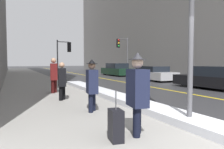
{
  "coord_description": "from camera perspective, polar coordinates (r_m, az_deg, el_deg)",
  "views": [
    {
      "loc": [
        -3.5,
        -2.68,
        1.47
      ],
      "look_at": [
        -0.4,
        4.0,
        1.05
      ],
      "focal_mm": 35.0,
      "sensor_mm": 36.0,
      "label": 1
    }
  ],
  "objects": [
    {
      "name": "pedestrian_in_fedora",
      "position": [
        4.37,
        6.57,
        -4.2
      ],
      "size": [
        0.37,
        0.74,
        1.66
      ],
      "rotation": [
        0.0,
        0.0,
        -1.72
      ],
      "color": "black",
      "rests_on": "ground"
    },
    {
      "name": "pedestrian_trailing",
      "position": [
        8.56,
        -12.93,
        -1.24
      ],
      "size": [
        0.34,
        0.51,
        1.46
      ],
      "rotation": [
        0.0,
        0.0,
        -1.72
      ],
      "color": "black",
      "rests_on": "ground"
    },
    {
      "name": "building_facade_right",
      "position": [
        30.67,
        9.0,
        17.73
      ],
      "size": [
        6.0,
        36.0,
        18.29
      ],
      "color": "slate",
      "rests_on": "ground"
    },
    {
      "name": "traffic_light_far",
      "position": [
        22.81,
        2.61,
        6.87
      ],
      "size": [
        1.31,
        0.32,
        4.01
      ],
      "rotation": [
        0.0,
        0.0,
        3.16
      ],
      "color": "#515156",
      "rests_on": "ground"
    },
    {
      "name": "road_centre_stripe",
      "position": [
        19.27,
        -1.91,
        -1.1
      ],
      "size": [
        0.16,
        80.0,
        0.0
      ],
      "color": "gold",
      "rests_on": "ground"
    },
    {
      "name": "traffic_light_near",
      "position": [
        20.43,
        -12.19,
        6.03
      ],
      "size": [
        1.31,
        0.37,
        3.44
      ],
      "rotation": [
        0.0,
        0.0,
        0.09
      ],
      "color": "#515156",
      "rests_on": "ground"
    },
    {
      "name": "parked_car_silver",
      "position": [
        17.99,
        10.23,
        0.28
      ],
      "size": [
        1.8,
        4.91,
        1.14
      ],
      "rotation": [
        0.0,
        0.0,
        1.55
      ],
      "color": "#B2B2B7",
      "rests_on": "ground"
    },
    {
      "name": "ground_plane",
      "position": [
        4.65,
        27.18,
        -15.54
      ],
      "size": [
        160.0,
        160.0,
        0.0
      ],
      "primitive_type": "plane",
      "color": "#2D2D30"
    },
    {
      "name": "pedestrian_nearside",
      "position": [
        10.65,
        -14.97,
        0.22
      ],
      "size": [
        0.39,
        0.58,
        1.67
      ],
      "rotation": [
        0.0,
        0.0,
        -1.72
      ],
      "color": "#340C0C",
      "rests_on": "ground"
    },
    {
      "name": "parked_car_dark_green",
      "position": [
        23.76,
        1.19,
        1.23
      ],
      "size": [
        1.82,
        4.61,
        1.34
      ],
      "rotation": [
        0.0,
        0.0,
        1.58
      ],
      "color": "black",
      "rests_on": "ground"
    },
    {
      "name": "pedestrian_with_shoulder_bag",
      "position": [
        6.43,
        -5.28,
        -2.31
      ],
      "size": [
        0.35,
        0.71,
        1.56
      ],
      "rotation": [
        0.0,
        0.0,
        -1.72
      ],
      "color": "black",
      "rests_on": "ground"
    },
    {
      "name": "snow_bank_curb",
      "position": [
        8.96,
        0.19,
        -5.53
      ],
      "size": [
        0.85,
        12.39,
        0.2
      ],
      "color": "silver",
      "rests_on": "ground"
    },
    {
      "name": "rolling_suitcase",
      "position": [
        4.13,
        1.01,
        -13.19
      ],
      "size": [
        0.27,
        0.39,
        0.95
      ],
      "rotation": [
        0.0,
        0.0,
        -1.72
      ],
      "color": "black",
      "rests_on": "ground"
    },
    {
      "name": "parked_car_black",
      "position": [
        13.06,
        25.96,
        -0.95
      ],
      "size": [
        2.09,
        4.92,
        1.25
      ],
      "rotation": [
        0.0,
        0.0,
        1.62
      ],
      "color": "black",
      "rests_on": "ground"
    },
    {
      "name": "sidewalk_slab",
      "position": [
        17.81,
        -19.99,
        -1.64
      ],
      "size": [
        4.0,
        80.0,
        0.01
      ],
      "color": "gray",
      "rests_on": "ground"
    }
  ]
}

